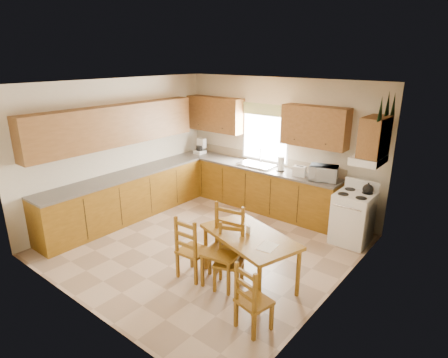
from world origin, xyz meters
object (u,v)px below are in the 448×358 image
Objects in this scene: stove at (352,219)px; dining_table at (249,258)px; chair_near_right at (254,297)px; microwave at (323,173)px; chair_near_left at (193,247)px; chair_far_right at (229,258)px; chair_far_left at (222,248)px.

dining_table is (-0.68, -2.10, -0.07)m from stove.
chair_near_right reaches higher than dining_table.
microwave reaches higher than stove.
chair_near_left reaches higher than chair_far_right.
chair_far_left is at bearing -17.22° from chair_near_right.
chair_near_right is (-0.08, -2.86, -0.00)m from stove.
stove is 2.86m from chair_near_left.
chair_near_right is 1.00m from chair_far_left.
microwave reaches higher than chair_far_left.
chair_far_left reaches higher than chair_near_right.
microwave is at bearing 160.08° from stove.
dining_table is 1.21× the size of chair_far_left.
chair_near_left is at bearing -175.50° from chair_far_left.
chair_near_left is 1.37m from chair_near_right.
chair_near_left is at bearing 165.25° from chair_far_right.
microwave is at bearing -66.90° from chair_near_right.
chair_far_right is (0.58, 0.09, -0.02)m from chair_near_left.
stove is at bearing 59.36° from chair_far_left.
chair_far_left is at bearing -170.30° from chair_near_left.
stove is at bearing -79.82° from chair_near_right.
stove reaches higher than dining_table.
dining_table is at bearing -108.43° from stove.
chair_far_right is (0.13, -0.01, -0.12)m from chair_far_left.
microwave is 2.45m from dining_table.
chair_far_left reaches higher than stove.
microwave is 0.41× the size of chair_far_left.
microwave is 2.72m from chair_far_right.
stove is at bearing 89.10° from dining_table.
microwave is 2.69m from chair_far_left.
chair_near_right is (1.32, -0.37, -0.04)m from chair_near_left.
chair_near_right is at bearing -56.17° from chair_far_right.
dining_table is 1.52× the size of chair_far_right.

